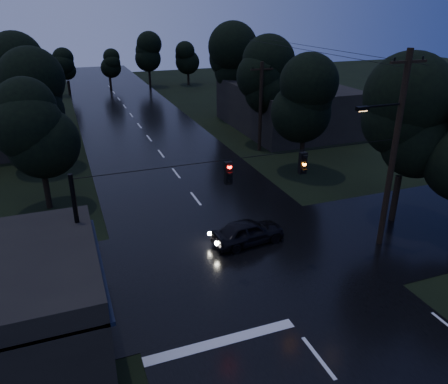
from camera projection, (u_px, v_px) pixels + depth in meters
main_road at (161, 154)px, 37.28m from camera, size 12.00×120.00×0.02m
cross_street at (243, 260)px, 21.82m from camera, size 60.00×9.00×0.02m
building_far_right at (286, 106)px, 44.37m from camera, size 10.00×14.00×4.40m
utility_pole_main at (393, 150)px, 21.27m from camera, size 3.50×0.30×10.00m
utility_pole_far at (261, 106)px, 36.71m from camera, size 2.00×0.30×7.50m
anchor_pole_left at (81, 245)px, 17.34m from camera, size 0.18×0.18×6.00m
span_signals at (266, 167)px, 19.05m from camera, size 15.00×0.37×1.12m
tree_corner_near at (408, 121)px, 23.53m from camera, size 4.48×4.48×9.44m
tree_left_a at (36, 126)px, 25.42m from camera, size 3.92×3.92×8.26m
tree_left_b at (28, 96)px, 31.95m from camera, size 4.20×4.20×8.85m
tree_left_c at (24, 72)px, 40.20m from camera, size 4.48×4.48×9.44m
tree_right_a at (306, 98)px, 31.09m from camera, size 4.20×4.20×8.85m
tree_right_b at (265, 76)px, 38.01m from camera, size 4.48×4.48×9.44m
tree_right_c at (230, 59)px, 46.65m from camera, size 4.76×4.76×10.03m
car at (248, 232)px, 23.17m from camera, size 4.10×1.98×1.35m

